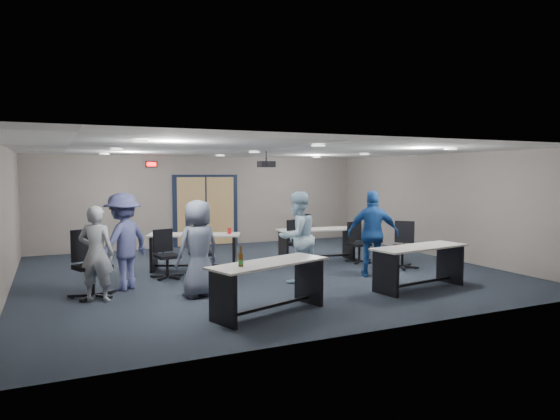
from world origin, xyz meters
name	(u,v)px	position (x,y,z in m)	size (l,w,h in m)	color
floor	(263,272)	(0.00, 0.00, 0.00)	(10.00, 10.00, 0.00)	#1B222C
back_wall	(205,201)	(0.00, 4.50, 1.35)	(10.00, 0.04, 2.70)	slate
front_wall	(388,234)	(0.00, -4.50, 1.35)	(10.00, 0.04, 2.70)	slate
left_wall	(5,220)	(-5.00, 0.00, 1.35)	(0.04, 9.00, 2.70)	slate
right_wall	(438,205)	(5.00, 0.00, 1.35)	(0.04, 9.00, 2.70)	slate
ceiling	(263,150)	(0.00, 0.00, 2.70)	(10.00, 9.00, 0.04)	white
double_door	(206,211)	(0.00, 4.46, 1.05)	(2.00, 0.07, 2.20)	black
exit_sign	(151,164)	(-1.60, 4.44, 2.45)	(0.32, 0.07, 0.18)	black
ceiling_projector	(266,164)	(0.30, 0.50, 2.40)	(0.35, 0.32, 0.37)	black
ceiling_can_lights	(258,152)	(0.00, 0.25, 2.67)	(6.24, 5.74, 0.02)	white
table_front_left	(269,278)	(-1.20, -3.09, 0.56)	(2.12, 1.27, 1.12)	#A3A29A
table_front_right	(419,260)	(2.08, -2.72, 0.56)	(2.09, 0.96, 0.81)	#A3A29A
table_back_left	(195,245)	(-1.33, 0.81, 0.57)	(2.14, 1.42, 0.96)	#A3A29A
table_back_right	(317,239)	(1.77, 0.73, 0.55)	(2.05, 0.86, 0.81)	#A3A29A
chair_back_a	(167,254)	(-2.07, 0.23, 0.51)	(0.64, 0.64, 1.01)	black
chair_back_b	(201,251)	(-1.36, 0.17, 0.52)	(0.66, 0.66, 1.05)	black
chair_back_c	(300,242)	(1.18, 0.47, 0.54)	(0.67, 0.67, 1.07)	black
chair_back_d	(359,242)	(2.60, 0.09, 0.50)	(0.63, 0.63, 1.00)	black
chair_loose_left	(92,264)	(-3.62, -0.87, 0.60)	(0.75, 0.75, 1.20)	black
chair_loose_right	(402,245)	(3.10, -0.94, 0.54)	(0.68, 0.68, 1.08)	black
person_gray	(96,254)	(-3.57, -1.16, 0.83)	(0.60, 0.40, 1.65)	#949AA2
person_plaid	(198,248)	(-1.89, -1.55, 0.86)	(0.84, 0.55, 1.73)	#525A70
person_lightblue	(297,237)	(0.24, -1.23, 0.92)	(0.89, 0.69, 1.83)	#C0E6FE
person_navy	(373,234)	(1.94, -1.42, 0.92)	(1.07, 0.45, 1.83)	#1B4997
person_back	(123,241)	(-3.03, -0.46, 0.92)	(1.18, 0.68, 1.83)	#484D83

